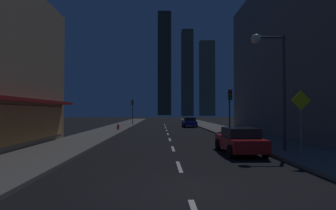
# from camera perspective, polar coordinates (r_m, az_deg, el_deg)

# --- Properties ---
(ground_plane) EXTENTS (78.00, 136.00, 0.10)m
(ground_plane) POSITION_cam_1_polar(r_m,az_deg,el_deg) (39.80, -0.62, -4.88)
(ground_plane) COLOR black
(sidewalk_right) EXTENTS (4.00, 76.00, 0.15)m
(sidewalk_right) POSITION_cam_1_polar(r_m,az_deg,el_deg) (40.55, 9.36, -4.62)
(sidewalk_right) COLOR #605E59
(sidewalk_right) RESTS_ON ground
(sidewalk_left) EXTENTS (4.00, 76.00, 0.15)m
(sidewalk_left) POSITION_cam_1_polar(r_m,az_deg,el_deg) (40.26, -10.66, -4.64)
(sidewalk_left) COLOR #605E59
(sidewalk_left) RESTS_ON ground
(lane_marking_center) EXTENTS (0.16, 43.80, 0.01)m
(lane_marking_center) POSITION_cam_1_polar(r_m,az_deg,el_deg) (26.64, -0.03, -6.47)
(lane_marking_center) COLOR silver
(lane_marking_center) RESTS_ON ground
(building_apartment_right) EXTENTS (11.00, 20.00, 15.01)m
(building_apartment_right) POSITION_cam_1_polar(r_m,az_deg,el_deg) (28.70, 30.93, 9.12)
(building_apartment_right) COLOR slate
(building_apartment_right) RESTS_ON ground
(skyscraper_distant_tall) EXTENTS (8.41, 7.99, 65.40)m
(skyscraper_distant_tall) POSITION_cam_1_polar(r_m,az_deg,el_deg) (165.72, -0.82, 9.13)
(skyscraper_distant_tall) COLOR #343127
(skyscraper_distant_tall) RESTS_ON ground
(skyscraper_distant_mid) EXTENTS (5.85, 7.53, 44.89)m
(skyscraper_distant_mid) POSITION_cam_1_polar(r_m,az_deg,el_deg) (136.56, 4.28, 7.04)
(skyscraper_distant_mid) COLOR #4C4939
(skyscraper_distant_mid) RESTS_ON ground
(skyscraper_distant_short) EXTENTS (8.02, 5.00, 40.64)m
(skyscraper_distant_short) POSITION_cam_1_polar(r_m,az_deg,el_deg) (142.22, 8.65, 5.85)
(skyscraper_distant_short) COLOR #65604B
(skyscraper_distant_short) RESTS_ON ground
(car_parked_near) EXTENTS (1.98, 4.24, 1.45)m
(car_parked_near) POSITION_cam_1_polar(r_m,az_deg,el_deg) (14.91, 15.59, -7.57)
(car_parked_near) COLOR #B21919
(car_parked_near) RESTS_ON ground
(car_parked_far) EXTENTS (1.98, 4.24, 1.45)m
(car_parked_far) POSITION_cam_1_polar(r_m,az_deg,el_deg) (38.57, 4.79, -3.81)
(car_parked_far) COLOR navy
(car_parked_far) RESTS_ON ground
(fire_hydrant_far_left) EXTENTS (0.42, 0.30, 0.65)m
(fire_hydrant_far_left) POSITION_cam_1_polar(r_m,az_deg,el_deg) (31.80, -11.03, -4.82)
(fire_hydrant_far_left) COLOR red
(fire_hydrant_far_left) RESTS_ON sidewalk_left
(traffic_light_near_right) EXTENTS (0.32, 0.48, 4.20)m
(traffic_light_near_right) POSITION_cam_1_polar(r_m,az_deg,el_deg) (23.82, 13.59, 0.64)
(traffic_light_near_right) COLOR #2D2D2D
(traffic_light_near_right) RESTS_ON sidewalk_right
(traffic_light_far_left) EXTENTS (0.32, 0.48, 4.20)m
(traffic_light_far_left) POSITION_cam_1_polar(r_m,az_deg,el_deg) (44.12, -7.89, -0.32)
(traffic_light_far_left) COLOR #2D2D2D
(traffic_light_far_left) RESTS_ON sidewalk_left
(street_lamp_right) EXTENTS (1.96, 0.56, 6.58)m
(street_lamp_right) POSITION_cam_1_polar(r_m,az_deg,el_deg) (15.77, 21.64, 8.60)
(street_lamp_right) COLOR #38383D
(street_lamp_right) RESTS_ON sidewalk_right
(pedestrian_crossing_sign) EXTENTS (0.91, 0.08, 3.15)m
(pedestrian_crossing_sign) POSITION_cam_1_polar(r_m,az_deg,el_deg) (13.16, 27.43, -2.72)
(pedestrian_crossing_sign) COLOR slate
(pedestrian_crossing_sign) RESTS_ON sidewalk_right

